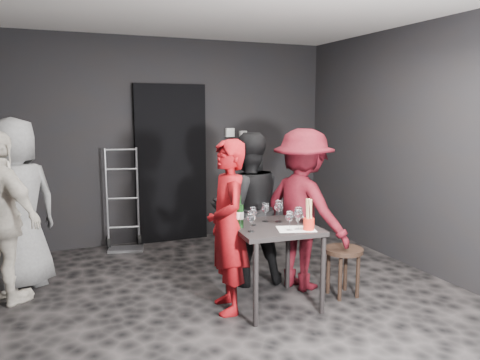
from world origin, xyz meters
name	(u,v)px	position (x,y,z in m)	size (l,w,h in m)	color
floor	(240,309)	(0.00, 0.00, 0.00)	(4.50, 5.00, 0.02)	black
wall_back	(169,141)	(0.00, 2.50, 1.35)	(4.50, 0.04, 2.70)	black
wall_right	(441,151)	(2.25, 0.00, 1.35)	(0.04, 5.00, 2.70)	black
doorway	(171,164)	(0.00, 2.44, 1.05)	(0.95, 0.10, 2.10)	black
wallbox_upper	(230,133)	(0.85, 2.45, 1.45)	(0.12, 0.06, 0.12)	#B7B7B2
wallbox_lower	(243,136)	(1.05, 2.45, 1.40)	(0.10, 0.06, 0.14)	#B7B7B2
hand_truck	(124,231)	(-0.67, 2.28, 0.23)	(0.43, 0.36, 1.29)	#B2B2B7
tasting_table	(274,236)	(0.31, -0.03, 0.65)	(0.72, 0.72, 0.75)	black
stool	(343,257)	(1.03, -0.08, 0.38)	(0.37, 0.37, 0.47)	black
server_red	(228,225)	(-0.10, 0.05, 0.78)	(0.57, 0.37, 1.55)	maroon
woman_black	(248,206)	(0.33, 0.60, 0.80)	(0.78, 0.43, 1.60)	black
man_maroon	(303,205)	(0.78, 0.28, 0.84)	(1.09, 0.51, 1.69)	#480A12
bystander_cream	(1,213)	(-1.94, 0.97, 0.85)	(1.00, 0.48, 1.70)	beige
bystander_grey	(15,193)	(-1.84, 1.31, 0.97)	(0.95, 0.52, 1.94)	slate
tasting_mat	(296,229)	(0.43, -0.22, 0.75)	(0.32, 0.21, 0.00)	white
wine_glass_a	(251,220)	(0.04, -0.14, 0.85)	(0.07, 0.07, 0.20)	white
wine_glass_b	(253,215)	(0.14, 0.05, 0.84)	(0.07, 0.07, 0.18)	white
wine_glass_c	(265,211)	(0.30, 0.13, 0.85)	(0.07, 0.07, 0.19)	white
wine_glass_d	(290,220)	(0.36, -0.23, 0.84)	(0.07, 0.07, 0.19)	white
wine_glass_e	(298,217)	(0.44, -0.23, 0.86)	(0.08, 0.08, 0.22)	white
wine_glass_f	(279,210)	(0.41, 0.08, 0.86)	(0.08, 0.08, 0.22)	white
wine_bottle	(240,215)	(0.00, 0.02, 0.86)	(0.07, 0.07, 0.29)	black
breadstick_cup	(309,215)	(0.51, -0.29, 0.88)	(0.10, 0.10, 0.30)	red
reserved_card	(299,216)	(0.59, 0.01, 0.80)	(0.08, 0.14, 0.10)	white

